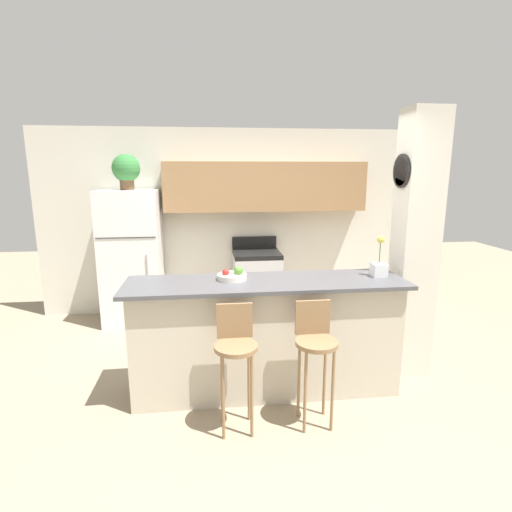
% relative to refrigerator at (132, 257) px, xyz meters
% --- Properties ---
extents(ground_plane, '(14.00, 14.00, 0.00)m').
position_rel_refrigerator_xyz_m(ground_plane, '(1.50, -1.92, -0.87)').
color(ground_plane, gray).
extents(wall_back, '(5.60, 0.38, 2.55)m').
position_rel_refrigerator_xyz_m(wall_back, '(1.62, 0.29, 0.60)').
color(wall_back, silver).
rests_on(wall_back, ground_plane).
extents(pillar_right, '(0.38, 0.32, 2.55)m').
position_rel_refrigerator_xyz_m(pillar_right, '(2.97, -1.70, 0.41)').
color(pillar_right, silver).
rests_on(pillar_right, ground_plane).
extents(counter_bar, '(2.47, 0.64, 1.05)m').
position_rel_refrigerator_xyz_m(counter_bar, '(1.50, -1.92, -0.35)').
color(counter_bar, beige).
rests_on(counter_bar, ground_plane).
extents(refrigerator, '(0.75, 0.64, 1.75)m').
position_rel_refrigerator_xyz_m(refrigerator, '(0.00, 0.00, 0.00)').
color(refrigerator, white).
rests_on(refrigerator, ground_plane).
extents(stove_range, '(0.63, 0.63, 1.07)m').
position_rel_refrigerator_xyz_m(stove_range, '(1.65, 0.01, -0.41)').
color(stove_range, silver).
rests_on(stove_range, ground_plane).
extents(bar_stool_left, '(0.33, 0.33, 0.99)m').
position_rel_refrigerator_xyz_m(bar_stool_left, '(1.19, -2.43, -0.22)').
color(bar_stool_left, olive).
rests_on(bar_stool_left, ground_plane).
extents(bar_stool_right, '(0.33, 0.33, 0.99)m').
position_rel_refrigerator_xyz_m(bar_stool_right, '(1.81, -2.43, -0.22)').
color(bar_stool_right, olive).
rests_on(bar_stool_right, ground_plane).
extents(potted_plant_on_fridge, '(0.35, 0.35, 0.44)m').
position_rel_refrigerator_xyz_m(potted_plant_on_fridge, '(-0.00, 0.00, 1.12)').
color(potted_plant_on_fridge, brown).
rests_on(potted_plant_on_fridge, refrigerator).
extents(orchid_vase, '(0.13, 0.13, 0.38)m').
position_rel_refrigerator_xyz_m(orchid_vase, '(2.54, -1.89, 0.27)').
color(orchid_vase, white).
rests_on(orchid_vase, counter_bar).
extents(fruit_bowl, '(0.26, 0.26, 0.12)m').
position_rel_refrigerator_xyz_m(fruit_bowl, '(1.21, -1.85, 0.21)').
color(fruit_bowl, silver).
rests_on(fruit_bowl, counter_bar).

